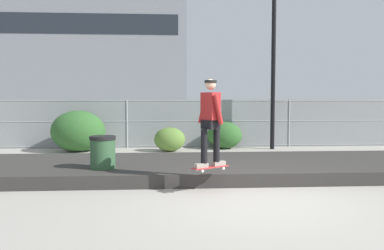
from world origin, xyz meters
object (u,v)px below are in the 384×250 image
skateboard (210,167)px  skater (210,117)px  shrub_left (78,131)px  shrub_right (224,135)px  street_lamp (274,37)px  parked_car_far (366,120)px  shrub_center (170,139)px  trash_bin (103,158)px  parked_car_near (145,120)px  parked_car_mid (258,120)px

skateboard → skater: bearing=135.0°
shrub_left → shrub_right: size_ratio=1.44×
street_lamp → shrub_left: size_ratio=3.53×
skater → street_lamp: 7.65m
parked_car_far → shrub_center: size_ratio=4.06×
skateboard → shrub_left: size_ratio=0.42×
skateboard → street_lamp: (3.07, 6.49, 3.66)m
shrub_right → trash_bin: size_ratio=1.28×
street_lamp → trash_bin: bearing=-135.5°
parked_car_near → shrub_right: parked_car_near is taller
trash_bin → shrub_right: bearing=56.7°
skateboard → shrub_center: 6.13m
shrub_left → street_lamp: bearing=2.2°
skater → parked_car_far: bearing=49.9°
skateboard → shrub_right: (1.29, 6.68, 0.00)m
skateboard → parked_car_mid: 11.28m
skateboard → skater: (-0.00, 0.00, 1.00)m
street_lamp → parked_car_near: size_ratio=1.48×
skater → shrub_left: skater is taller
trash_bin → skateboard: bearing=-27.4°
parked_car_mid → trash_bin: bearing=-121.5°
skater → shrub_center: (-0.78, 6.08, -1.07)m
street_lamp → shrub_left: (-7.09, -0.27, -3.43)m
parked_car_far → trash_bin: size_ratio=4.39×
parked_car_near → skateboard: bearing=-80.0°
parked_car_mid → shrub_right: parked_car_mid is taller
street_lamp → parked_car_mid: size_ratio=1.47×
shrub_left → shrub_center: (3.25, -0.13, -0.30)m
parked_car_mid → shrub_right: (-2.22, -4.03, -0.33)m
skater → trash_bin: (-2.32, 1.20, -0.98)m
parked_car_far → skater: bearing=-130.1°
skateboard → shrub_left: shrub_left is taller
skater → parked_car_near: 11.23m
street_lamp → skater: bearing=-115.3°
parked_car_mid → parked_car_far: size_ratio=1.00×
skateboard → parked_car_mid: parked_car_mid is taller
shrub_center → shrub_right: bearing=16.2°
skater → shrub_right: skater is taller
street_lamp → shrub_right: street_lamp is taller
shrub_right → parked_car_far: bearing=26.8°
parked_car_near → shrub_center: parked_car_near is taller
skateboard → trash_bin: trash_bin is taller
parked_car_mid → shrub_right: bearing=-118.9°
parked_car_near → shrub_left: (-2.08, -4.82, -0.11)m
parked_car_mid → shrub_left: (-7.54, -4.50, -0.11)m
shrub_left → shrub_center: shrub_left is taller
street_lamp → parked_car_far: size_ratio=1.48×
street_lamp → shrub_left: street_lamp is taller
parked_car_mid → shrub_center: parked_car_mid is taller
parked_car_near → parked_car_mid: bearing=-3.4°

